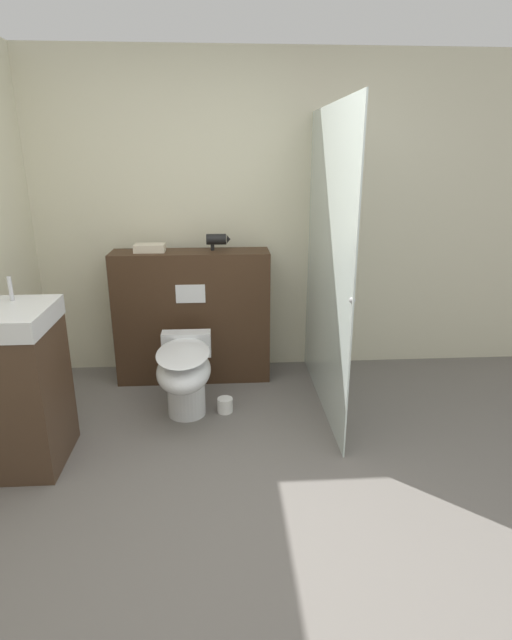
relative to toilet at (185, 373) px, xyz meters
The scene contains 9 objects.
ground_plane 1.26m from the toilet, 74.69° to the right, with size 12.00×12.00×0.00m, color slate.
wall_back 1.35m from the toilet, 71.01° to the left, with size 8.00×0.06×2.50m.
partition_panel 0.69m from the toilet, 87.70° to the left, with size 1.20×0.32×1.04m.
shower_glass 1.21m from the toilet, ahead, with size 0.04×1.47×2.05m.
toilet is the anchor object (origin of this frame).
sink_vanity 1.04m from the toilet, 153.57° to the right, with size 0.50×0.53×1.10m.
hair_drier 1.08m from the toilet, 71.18° to the left, with size 0.18×0.08×0.13m.
folded_towel 1.03m from the toilet, 112.66° to the left, with size 0.23×0.14×0.06m.
spare_toilet_roll 0.39m from the toilet, 10.43° to the left, with size 0.11×0.11×0.10m.
Camera 1 is at (-0.04, -1.95, 1.75)m, focal length 28.00 mm.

